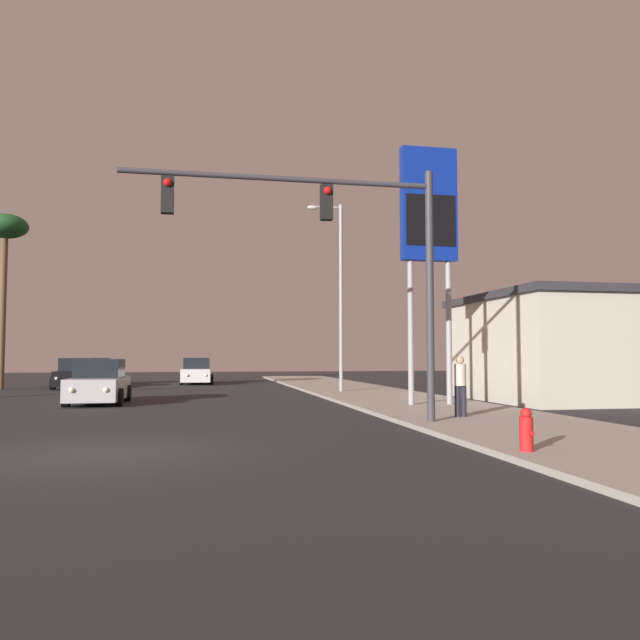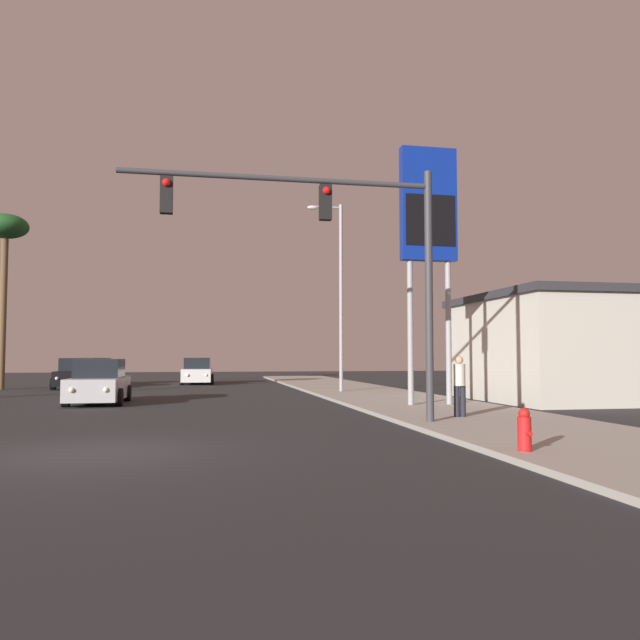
{
  "view_description": "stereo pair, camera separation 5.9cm",
  "coord_description": "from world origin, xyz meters",
  "px_view_note": "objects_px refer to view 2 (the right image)",
  "views": [
    {
      "loc": [
        1.85,
        -12.19,
        1.79
      ],
      "look_at": [
        7.23,
        15.74,
        3.44
      ],
      "focal_mm": 35.0,
      "sensor_mm": 36.0,
      "label": 1
    },
    {
      "loc": [
        1.91,
        -12.2,
        1.79
      ],
      "look_at": [
        7.23,
        15.74,
        3.44
      ],
      "focal_mm": 35.0,
      "sensor_mm": 36.0,
      "label": 2
    }
  ],
  "objects_px": {
    "street_lamp": "(338,287)",
    "pedestrian_on_sidewalk": "(460,383)",
    "fire_hydrant": "(524,430)",
    "palm_tree_mid": "(5,237)",
    "gas_station_sign": "(428,218)",
    "car_silver": "(99,383)",
    "traffic_light_mast": "(343,239)",
    "car_white": "(197,372)",
    "car_blue": "(94,373)",
    "car_black": "(76,375)"
  },
  "relations": [
    {
      "from": "street_lamp",
      "to": "pedestrian_on_sidewalk",
      "type": "distance_m",
      "value": 13.49
    },
    {
      "from": "car_black",
      "to": "gas_station_sign",
      "type": "xyz_separation_m",
      "value": [
        14.6,
        -16.1,
        5.86
      ]
    },
    {
      "from": "car_white",
      "to": "palm_tree_mid",
      "type": "relative_size",
      "value": 0.46
    },
    {
      "from": "car_blue",
      "to": "gas_station_sign",
      "type": "height_order",
      "value": "gas_station_sign"
    },
    {
      "from": "traffic_light_mast",
      "to": "street_lamp",
      "type": "relative_size",
      "value": 0.88
    },
    {
      "from": "car_white",
      "to": "car_black",
      "type": "bearing_deg",
      "value": 35.38
    },
    {
      "from": "fire_hydrant",
      "to": "palm_tree_mid",
      "type": "xyz_separation_m",
      "value": [
        -16.17,
        26.02,
        7.79
      ]
    },
    {
      "from": "car_silver",
      "to": "pedestrian_on_sidewalk",
      "type": "distance_m",
      "value": 13.68
    },
    {
      "from": "street_lamp",
      "to": "gas_station_sign",
      "type": "relative_size",
      "value": 1.0
    },
    {
      "from": "traffic_light_mast",
      "to": "gas_station_sign",
      "type": "xyz_separation_m",
      "value": [
        4.3,
        5.28,
        1.86
      ]
    },
    {
      "from": "fire_hydrant",
      "to": "car_blue",
      "type": "bearing_deg",
      "value": 111.66
    },
    {
      "from": "fire_hydrant",
      "to": "pedestrian_on_sidewalk",
      "type": "xyz_separation_m",
      "value": [
        1.42,
        6.07,
        0.55
      ]
    },
    {
      "from": "car_silver",
      "to": "fire_hydrant",
      "type": "xyz_separation_m",
      "value": [
        9.38,
        -14.48,
        -0.27
      ]
    },
    {
      "from": "car_silver",
      "to": "traffic_light_mast",
      "type": "distance_m",
      "value": 12.54
    },
    {
      "from": "car_blue",
      "to": "palm_tree_mid",
      "type": "height_order",
      "value": "palm_tree_mid"
    },
    {
      "from": "gas_station_sign",
      "to": "pedestrian_on_sidewalk",
      "type": "xyz_separation_m",
      "value": [
        -0.76,
        -4.27,
        -5.58
      ]
    },
    {
      "from": "traffic_light_mast",
      "to": "gas_station_sign",
      "type": "relative_size",
      "value": 0.88
    },
    {
      "from": "traffic_light_mast",
      "to": "pedestrian_on_sidewalk",
      "type": "distance_m",
      "value": 5.24
    },
    {
      "from": "street_lamp",
      "to": "pedestrian_on_sidewalk",
      "type": "relative_size",
      "value": 5.39
    },
    {
      "from": "car_blue",
      "to": "street_lamp",
      "type": "distance_m",
      "value": 17.92
    },
    {
      "from": "fire_hydrant",
      "to": "traffic_light_mast",
      "type": "bearing_deg",
      "value": 112.69
    },
    {
      "from": "fire_hydrant",
      "to": "palm_tree_mid",
      "type": "distance_m",
      "value": 31.61
    },
    {
      "from": "gas_station_sign",
      "to": "pedestrian_on_sidewalk",
      "type": "bearing_deg",
      "value": -100.14
    },
    {
      "from": "car_blue",
      "to": "traffic_light_mast",
      "type": "distance_m",
      "value": 27.63
    },
    {
      "from": "car_silver",
      "to": "pedestrian_on_sidewalk",
      "type": "height_order",
      "value": "pedestrian_on_sidewalk"
    },
    {
      "from": "palm_tree_mid",
      "to": "gas_station_sign",
      "type": "bearing_deg",
      "value": -40.49
    },
    {
      "from": "gas_station_sign",
      "to": "pedestrian_on_sidewalk",
      "type": "distance_m",
      "value": 7.07
    },
    {
      "from": "traffic_light_mast",
      "to": "pedestrian_on_sidewalk",
      "type": "xyz_separation_m",
      "value": [
        3.54,
        1.01,
        -3.72
      ]
    },
    {
      "from": "car_white",
      "to": "palm_tree_mid",
      "type": "xyz_separation_m",
      "value": [
        -10.32,
        -4.72,
        7.52
      ]
    },
    {
      "from": "gas_station_sign",
      "to": "palm_tree_mid",
      "type": "height_order",
      "value": "palm_tree_mid"
    },
    {
      "from": "car_silver",
      "to": "fire_hydrant",
      "type": "distance_m",
      "value": 17.25
    },
    {
      "from": "car_blue",
      "to": "car_black",
      "type": "xyz_separation_m",
      "value": [
        -0.3,
        -4.06,
        0.0
      ]
    },
    {
      "from": "street_lamp",
      "to": "gas_station_sign",
      "type": "distance_m",
      "value": 8.81
    },
    {
      "from": "fire_hydrant",
      "to": "gas_station_sign",
      "type": "bearing_deg",
      "value": 78.07
    },
    {
      "from": "car_white",
      "to": "palm_tree_mid",
      "type": "height_order",
      "value": "palm_tree_mid"
    },
    {
      "from": "car_blue",
      "to": "gas_station_sign",
      "type": "distance_m",
      "value": 25.4
    },
    {
      "from": "gas_station_sign",
      "to": "street_lamp",
      "type": "bearing_deg",
      "value": 98.94
    },
    {
      "from": "street_lamp",
      "to": "pedestrian_on_sidewalk",
      "type": "bearing_deg",
      "value": -87.39
    },
    {
      "from": "car_blue",
      "to": "fire_hydrant",
      "type": "distance_m",
      "value": 32.83
    },
    {
      "from": "car_silver",
      "to": "street_lamp",
      "type": "xyz_separation_m",
      "value": [
        10.21,
        4.45,
        4.36
      ]
    },
    {
      "from": "fire_hydrant",
      "to": "pedestrian_on_sidewalk",
      "type": "distance_m",
      "value": 6.26
    },
    {
      "from": "car_white",
      "to": "fire_hydrant",
      "type": "bearing_deg",
      "value": 102.97
    },
    {
      "from": "car_white",
      "to": "fire_hydrant",
      "type": "distance_m",
      "value": 31.29
    },
    {
      "from": "street_lamp",
      "to": "car_blue",
      "type": "bearing_deg",
      "value": 138.19
    },
    {
      "from": "car_silver",
      "to": "street_lamp",
      "type": "bearing_deg",
      "value": -155.75
    },
    {
      "from": "car_black",
      "to": "palm_tree_mid",
      "type": "relative_size",
      "value": 0.46
    },
    {
      "from": "car_white",
      "to": "street_lamp",
      "type": "xyz_separation_m",
      "value": [
        6.68,
        -11.82,
        4.36
      ]
    },
    {
      "from": "traffic_light_mast",
      "to": "fire_hydrant",
      "type": "xyz_separation_m",
      "value": [
        2.12,
        -5.07,
        -4.27
      ]
    },
    {
      "from": "pedestrian_on_sidewalk",
      "to": "fire_hydrant",
      "type": "bearing_deg",
      "value": -103.17
    },
    {
      "from": "car_silver",
      "to": "car_white",
      "type": "xyz_separation_m",
      "value": [
        3.53,
        16.26,
        0.0
      ]
    }
  ]
}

